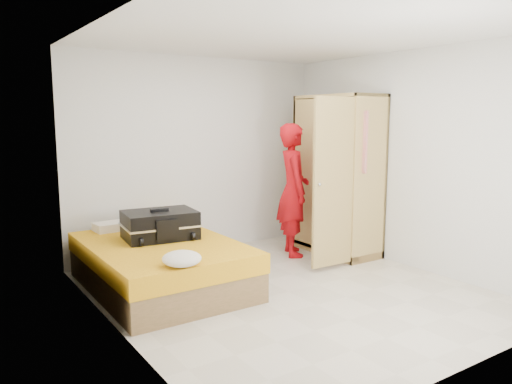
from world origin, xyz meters
TOP-DOWN VIEW (x-y plane):
  - room at (0.00, 0.00)m, footprint 4.00×4.02m
  - bed at (-1.05, 0.87)m, footprint 1.42×2.02m
  - wardrobe at (1.45, 0.86)m, footprint 1.17×1.20m
  - person at (0.93, 1.13)m, footprint 0.64×0.75m
  - suitcase at (-0.98, 1.03)m, footprint 0.84×0.66m
  - round_cushion at (-1.23, -0.03)m, footprint 0.35×0.35m
  - pillow at (-1.23, 1.72)m, footprint 0.54×0.30m

SIDE VIEW (x-z plane):
  - bed at x=-1.05m, z-range 0.00..0.50m
  - pillow at x=-1.23m, z-range 0.50..0.60m
  - round_cushion at x=-1.23m, z-range 0.50..0.63m
  - suitcase at x=-0.98m, z-range 0.48..0.82m
  - person at x=0.93m, z-range 0.00..1.73m
  - wardrobe at x=1.45m, z-range -0.05..2.05m
  - room at x=0.00m, z-range 0.00..2.60m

